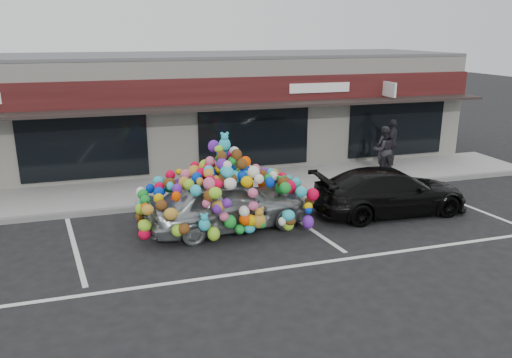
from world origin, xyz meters
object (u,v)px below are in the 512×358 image
object	(u,v)px
pedestrian_b	(383,150)
toy_car	(227,196)
pedestrian_a	(383,149)
pedestrian_c	(392,143)
black_sedan	(390,191)

from	to	relation	value
pedestrian_b	toy_car	bearing A→B (deg)	30.47
toy_car	pedestrian_b	bearing A→B (deg)	-70.12
pedestrian_a	pedestrian_c	bearing A→B (deg)	-174.05
toy_car	black_sedan	world-z (taller)	toy_car
pedestrian_c	pedestrian_a	bearing A→B (deg)	-7.61
black_sedan	pedestrian_c	distance (m)	5.03
pedestrian_a	pedestrian_b	world-z (taller)	pedestrian_a
pedestrian_b	pedestrian_c	size ratio (longest dim) A/B	0.91
pedestrian_a	black_sedan	bearing A→B (deg)	30.55
pedestrian_a	pedestrian_b	xyz separation A→B (m)	(-0.01, -0.08, -0.02)
toy_car	pedestrian_b	distance (m)	7.55
pedestrian_a	pedestrian_c	xyz separation A→B (m)	(0.73, 0.58, 0.07)
pedestrian_b	pedestrian_c	bearing A→B (deg)	-134.82
black_sedan	pedestrian_a	distance (m)	4.17
pedestrian_b	pedestrian_a	bearing A→B (deg)	-95.51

